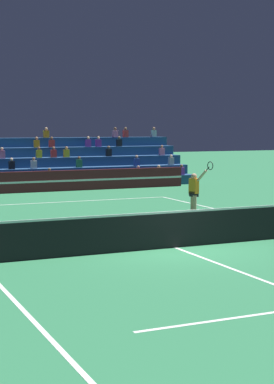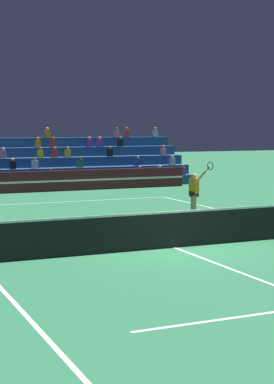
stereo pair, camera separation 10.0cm
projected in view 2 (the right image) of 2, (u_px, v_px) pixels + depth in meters
name	position (u px, v px, depth m)	size (l,w,h in m)	color
ground_plane	(174.00, 248.00, 18.27)	(120.00, 120.00, 0.00)	#2D7A4C
court_lines	(174.00, 248.00, 18.27)	(11.10, 23.90, 0.01)	white
tennis_net	(175.00, 229.00, 18.21)	(12.00, 0.10, 1.10)	black
sponsor_banner_wall	(28.00, 182.00, 33.39)	(18.00, 0.26, 1.10)	#51191E
bleacher_stand	(12.00, 169.00, 36.80)	(20.86, 4.75, 3.38)	navy
tennis_player	(194.00, 193.00, 23.76)	(0.37, 1.36, 2.25)	tan
tennis_ball	(164.00, 213.00, 25.35)	(0.07, 0.07, 0.07)	#C6DB33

